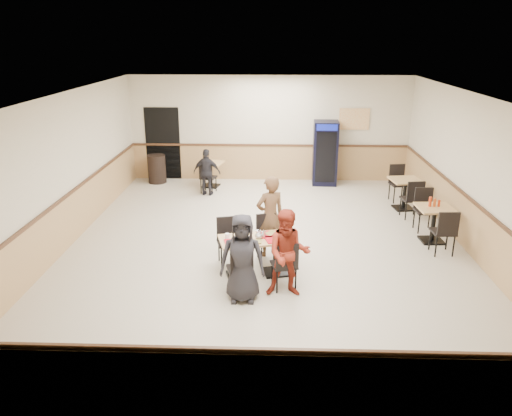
{
  "coord_description": "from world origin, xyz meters",
  "views": [
    {
      "loc": [
        0.12,
        -9.26,
        4.05
      ],
      "look_at": [
        -0.19,
        -0.5,
        1.0
      ],
      "focal_mm": 35.0,
      "sensor_mm": 36.0,
      "label": 1
    }
  ],
  "objects_px": {
    "diner_woman_right": "(288,253)",
    "side_table_far": "(405,189)",
    "pepsi_cooler": "(325,153)",
    "trash_bin": "(157,169)",
    "main_table": "(257,251)",
    "diner_woman_left": "(242,258)",
    "back_table": "(211,170)",
    "lone_diner": "(207,172)",
    "side_table_near": "(434,219)",
    "diner_man_opposite": "(270,216)"
  },
  "relations": [
    {
      "from": "diner_woman_right",
      "to": "side_table_far",
      "type": "bearing_deg",
      "value": 56.22
    },
    {
      "from": "diner_woman_right",
      "to": "pepsi_cooler",
      "type": "bearing_deg",
      "value": 79.74
    },
    {
      "from": "diner_woman_right",
      "to": "trash_bin",
      "type": "bearing_deg",
      "value": 119.27
    },
    {
      "from": "main_table",
      "to": "diner_woman_right",
      "type": "height_order",
      "value": "diner_woman_right"
    },
    {
      "from": "trash_bin",
      "to": "diner_woman_right",
      "type": "bearing_deg",
      "value": -60.91
    },
    {
      "from": "diner_woman_left",
      "to": "back_table",
      "type": "height_order",
      "value": "diner_woman_left"
    },
    {
      "from": "trash_bin",
      "to": "back_table",
      "type": "bearing_deg",
      "value": -12.31
    },
    {
      "from": "main_table",
      "to": "diner_woman_left",
      "type": "bearing_deg",
      "value": -117.9
    },
    {
      "from": "lone_diner",
      "to": "side_table_far",
      "type": "xyz_separation_m",
      "value": [
        4.95,
        -0.96,
        -0.12
      ]
    },
    {
      "from": "main_table",
      "to": "side_table_far",
      "type": "height_order",
      "value": "side_table_far"
    },
    {
      "from": "back_table",
      "to": "trash_bin",
      "type": "bearing_deg",
      "value": 167.69
    },
    {
      "from": "lone_diner",
      "to": "trash_bin",
      "type": "height_order",
      "value": "lone_diner"
    },
    {
      "from": "diner_woman_left",
      "to": "lone_diner",
      "type": "xyz_separation_m",
      "value": [
        -1.27,
        5.53,
        -0.11
      ]
    },
    {
      "from": "diner_woman_right",
      "to": "side_table_near",
      "type": "height_order",
      "value": "diner_woman_right"
    },
    {
      "from": "side_table_far",
      "to": "main_table",
      "type": "bearing_deg",
      "value": -133.23
    },
    {
      "from": "diner_woman_right",
      "to": "side_table_far",
      "type": "distance_m",
      "value": 5.29
    },
    {
      "from": "side_table_near",
      "to": "trash_bin",
      "type": "distance_m",
      "value": 7.83
    },
    {
      "from": "diner_man_opposite",
      "to": "lone_diner",
      "type": "bearing_deg",
      "value": -92.07
    },
    {
      "from": "diner_woman_left",
      "to": "side_table_far",
      "type": "distance_m",
      "value": 5.87
    },
    {
      "from": "side_table_far",
      "to": "back_table",
      "type": "bearing_deg",
      "value": 160.55
    },
    {
      "from": "side_table_far",
      "to": "lone_diner",
      "type": "bearing_deg",
      "value": 169.03
    },
    {
      "from": "diner_man_opposite",
      "to": "back_table",
      "type": "distance_m",
      "value": 4.88
    },
    {
      "from": "diner_woman_right",
      "to": "lone_diner",
      "type": "xyz_separation_m",
      "value": [
        -2.0,
        5.34,
        -0.11
      ]
    },
    {
      "from": "diner_woman_left",
      "to": "side_table_near",
      "type": "height_order",
      "value": "diner_woman_left"
    },
    {
      "from": "pepsi_cooler",
      "to": "diner_woman_right",
      "type": "bearing_deg",
      "value": -98.21
    },
    {
      "from": "trash_bin",
      "to": "side_table_near",
      "type": "bearing_deg",
      "value": -31.88
    },
    {
      "from": "diner_woman_left",
      "to": "pepsi_cooler",
      "type": "distance_m",
      "value": 6.99
    },
    {
      "from": "back_table",
      "to": "diner_woman_right",
      "type": "bearing_deg",
      "value": -71.91
    },
    {
      "from": "side_table_near",
      "to": "back_table",
      "type": "bearing_deg",
      "value": 143.12
    },
    {
      "from": "diner_woman_right",
      "to": "trash_bin",
      "type": "relative_size",
      "value": 1.82
    },
    {
      "from": "diner_woman_left",
      "to": "side_table_far",
      "type": "xyz_separation_m",
      "value": [
        3.68,
        4.57,
        -0.23
      ]
    },
    {
      "from": "diner_woman_left",
      "to": "side_table_far",
      "type": "relative_size",
      "value": 1.83
    },
    {
      "from": "main_table",
      "to": "back_table",
      "type": "bearing_deg",
      "value": 90.86
    },
    {
      "from": "diner_man_opposite",
      "to": "back_table",
      "type": "xyz_separation_m",
      "value": [
        -1.7,
        4.56,
        -0.33
      ]
    },
    {
      "from": "diner_man_opposite",
      "to": "side_table_near",
      "type": "height_order",
      "value": "diner_man_opposite"
    },
    {
      "from": "side_table_far",
      "to": "trash_bin",
      "type": "bearing_deg",
      "value": 162.24
    },
    {
      "from": "side_table_near",
      "to": "back_table",
      "type": "relative_size",
      "value": 0.95
    },
    {
      "from": "side_table_near",
      "to": "back_table",
      "type": "xyz_separation_m",
      "value": [
        -5.04,
        3.78,
        -0.03
      ]
    },
    {
      "from": "diner_man_opposite",
      "to": "back_table",
      "type": "relative_size",
      "value": 2.02
    },
    {
      "from": "diner_woman_left",
      "to": "diner_man_opposite",
      "type": "bearing_deg",
      "value": 75.9
    },
    {
      "from": "diner_woman_right",
      "to": "side_table_near",
      "type": "distance_m",
      "value": 3.85
    },
    {
      "from": "main_table",
      "to": "trash_bin",
      "type": "distance_m",
      "value": 6.56
    },
    {
      "from": "main_table",
      "to": "side_table_near",
      "type": "xyz_separation_m",
      "value": [
        3.56,
        1.65,
        0.03
      ]
    },
    {
      "from": "side_table_far",
      "to": "back_table",
      "type": "relative_size",
      "value": 1.02
    },
    {
      "from": "main_table",
      "to": "side_table_far",
      "type": "distance_m",
      "value": 5.06
    },
    {
      "from": "diner_woman_left",
      "to": "back_table",
      "type": "distance_m",
      "value": 6.45
    },
    {
      "from": "lone_diner",
      "to": "pepsi_cooler",
      "type": "relative_size",
      "value": 0.69
    },
    {
      "from": "diner_woman_right",
      "to": "side_table_near",
      "type": "relative_size",
      "value": 1.97
    },
    {
      "from": "trash_bin",
      "to": "pepsi_cooler",
      "type": "bearing_deg",
      "value": 0.51
    },
    {
      "from": "side_table_far",
      "to": "diner_woman_left",
      "type": "bearing_deg",
      "value": -128.84
    }
  ]
}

